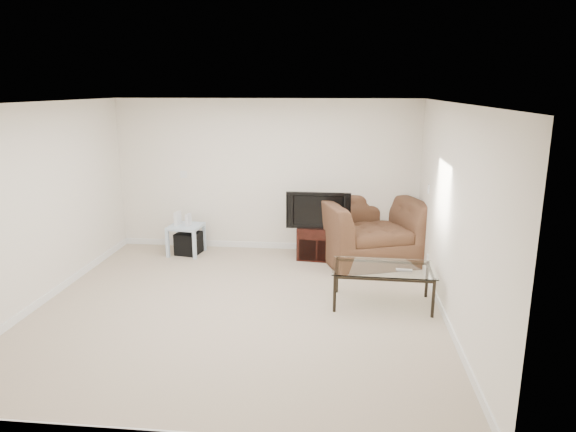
# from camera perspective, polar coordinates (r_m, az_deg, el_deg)

# --- Properties ---
(floor) EXTENTS (5.00, 5.00, 0.00)m
(floor) POSITION_cam_1_polar(r_m,az_deg,el_deg) (6.50, -5.58, -10.20)
(floor) COLOR tan
(floor) RESTS_ON ground
(ceiling) EXTENTS (5.00, 5.00, 0.00)m
(ceiling) POSITION_cam_1_polar(r_m,az_deg,el_deg) (5.93, -6.16, 12.41)
(ceiling) COLOR white
(ceiling) RESTS_ON ground
(wall_back) EXTENTS (5.00, 0.02, 2.50)m
(wall_back) POSITION_cam_1_polar(r_m,az_deg,el_deg) (8.51, -2.45, 4.50)
(wall_back) COLOR silver
(wall_back) RESTS_ON ground
(wall_left) EXTENTS (0.02, 5.00, 2.50)m
(wall_left) POSITION_cam_1_polar(r_m,az_deg,el_deg) (7.04, -26.21, 1.01)
(wall_left) COLOR silver
(wall_left) RESTS_ON ground
(wall_right) EXTENTS (0.02, 5.00, 2.50)m
(wall_right) POSITION_cam_1_polar(r_m,az_deg,el_deg) (6.10, 17.80, -0.02)
(wall_right) COLOR silver
(wall_right) RESTS_ON ground
(plate_back) EXTENTS (0.12, 0.02, 0.12)m
(plate_back) POSITION_cam_1_polar(r_m,az_deg,el_deg) (8.81, -11.54, 4.55)
(plate_back) COLOR white
(plate_back) RESTS_ON wall_back
(plate_right_switch) EXTENTS (0.02, 0.09, 0.13)m
(plate_right_switch) POSITION_cam_1_polar(r_m,az_deg,el_deg) (7.64, 15.35, 2.90)
(plate_right_switch) COLOR white
(plate_right_switch) RESTS_ON wall_right
(plate_right_outlet) EXTENTS (0.02, 0.08, 0.12)m
(plate_right_outlet) POSITION_cam_1_polar(r_m,az_deg,el_deg) (7.59, 15.24, -4.59)
(plate_right_outlet) COLOR white
(plate_right_outlet) RESTS_ON wall_right
(tv_stand) EXTENTS (0.67, 0.50, 0.53)m
(tv_stand) POSITION_cam_1_polar(r_m,az_deg,el_deg) (8.21, 3.39, -2.94)
(tv_stand) COLOR black
(tv_stand) RESTS_ON floor
(dvd_player) EXTENTS (0.35, 0.26, 0.05)m
(dvd_player) POSITION_cam_1_polar(r_m,az_deg,el_deg) (8.13, 3.38, -1.82)
(dvd_player) COLOR black
(dvd_player) RESTS_ON tv_stand
(television) EXTENTS (0.93, 0.20, 0.58)m
(television) POSITION_cam_1_polar(r_m,az_deg,el_deg) (8.04, 3.42, 0.78)
(television) COLOR black
(television) RESTS_ON tv_stand
(side_table) EXTENTS (0.55, 0.55, 0.49)m
(side_table) POSITION_cam_1_polar(r_m,az_deg,el_deg) (8.58, -11.24, -2.58)
(side_table) COLOR #A2BBC9
(side_table) RESTS_ON floor
(subwoofer) EXTENTS (0.42, 0.42, 0.36)m
(subwoofer) POSITION_cam_1_polar(r_m,az_deg,el_deg) (8.61, -10.98, -3.01)
(subwoofer) COLOR black
(subwoofer) RESTS_ON floor
(game_console) EXTENTS (0.08, 0.17, 0.22)m
(game_console) POSITION_cam_1_polar(r_m,az_deg,el_deg) (8.52, -12.16, -0.27)
(game_console) COLOR white
(game_console) RESTS_ON side_table
(game_case) EXTENTS (0.07, 0.15, 0.19)m
(game_case) POSITION_cam_1_polar(r_m,az_deg,el_deg) (8.45, -11.02, -0.43)
(game_case) COLOR silver
(game_case) RESTS_ON side_table
(recliner) EXTENTS (1.75, 1.43, 1.32)m
(recliner) POSITION_cam_1_polar(r_m,az_deg,el_deg) (8.11, 9.05, -0.41)
(recliner) COLOR #4E2E1E
(recliner) RESTS_ON floor
(coffee_table) EXTENTS (1.28, 0.75, 0.49)m
(coffee_table) POSITION_cam_1_polar(r_m,az_deg,el_deg) (6.61, 10.44, -7.63)
(coffee_table) COLOR black
(coffee_table) RESTS_ON floor
(remote) EXTENTS (0.20, 0.07, 0.02)m
(remote) POSITION_cam_1_polar(r_m,az_deg,el_deg) (6.44, 12.77, -5.89)
(remote) COLOR #B2B2B7
(remote) RESTS_ON coffee_table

